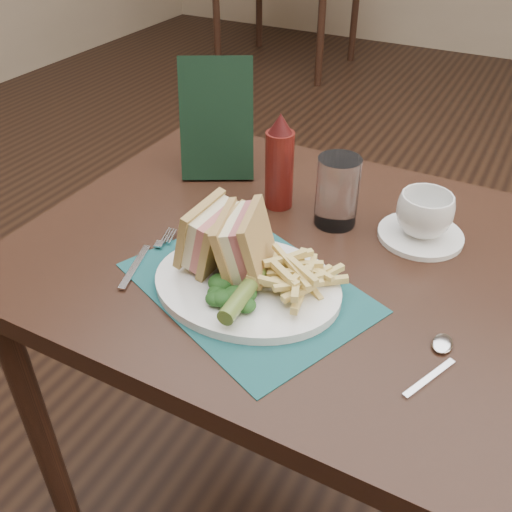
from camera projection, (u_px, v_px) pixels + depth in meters
The scene contains 17 objects.
floor at pixel (347, 359), 1.80m from camera, with size 7.00×7.00×0.00m, color black.
table_main at pixel (280, 387), 1.22m from camera, with size 0.90×0.75×0.75m, color black, non-canonical shape.
table_bg_left at pixel (287, 10), 4.00m from camera, with size 0.90×0.75×0.75m, color black, non-canonical shape.
placemat at pixel (247, 287), 0.90m from camera, with size 0.37×0.26×0.00m, color #194D50.
plate at pixel (247, 285), 0.89m from camera, with size 0.30×0.24×0.01m, color white, non-canonical shape.
sandwich_half_a at pixel (200, 231), 0.90m from camera, with size 0.06×0.11×0.10m, color tan, non-canonical shape.
sandwich_half_b at pixel (231, 241), 0.88m from camera, with size 0.06×0.11×0.10m, color tan, non-canonical shape.
kale_garnish at pixel (230, 295), 0.84m from camera, with size 0.11×0.08×0.03m, color #163B15, non-canonical shape.
pickle_spear at pixel (243, 294), 0.83m from camera, with size 0.03×0.03×0.12m, color #516B29.
fries_pile at pixel (290, 274), 0.86m from camera, with size 0.18×0.20×0.05m, color #DBC26D, non-canonical shape.
fork at pixel (146, 255), 0.96m from camera, with size 0.03×0.17×0.01m, color silver, non-canonical shape.
spoon at pixel (435, 364), 0.76m from camera, with size 0.03×0.15×0.01m, color silver, non-canonical shape.
saucer at pixel (420, 235), 1.01m from camera, with size 0.15×0.15×0.01m, color white.
coffee_cup at pixel (424, 214), 0.99m from camera, with size 0.10×0.10×0.08m, color white.
drinking_glass at pixel (337, 192), 1.02m from camera, with size 0.08×0.08×0.13m, color silver.
ketchup_bottle at pixel (280, 161), 1.05m from camera, with size 0.05×0.05×0.19m, color #52120E, non-canonical shape.
check_presenter at pixel (217, 119), 1.15m from camera, with size 0.15×0.02×0.24m, color black.
Camera 1 is at (0.34, -1.25, 1.32)m, focal length 40.00 mm.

